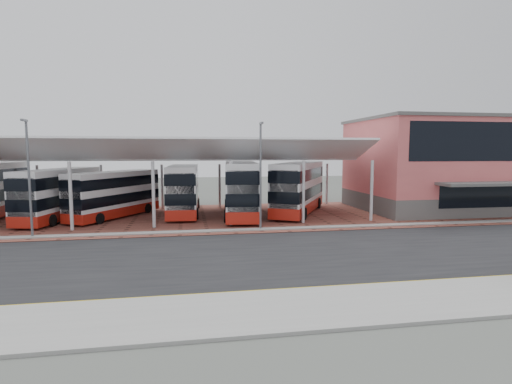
# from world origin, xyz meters

# --- Properties ---
(ground) EXTENTS (140.00, 140.00, 0.00)m
(ground) POSITION_xyz_m (0.00, 0.00, 0.00)
(ground) COLOR #484C46
(road) EXTENTS (120.00, 14.00, 0.02)m
(road) POSITION_xyz_m (0.00, -1.00, 0.01)
(road) COLOR black
(road) RESTS_ON ground
(forecourt) EXTENTS (72.00, 16.00, 0.06)m
(forecourt) POSITION_xyz_m (2.00, 13.00, 0.03)
(forecourt) COLOR brown
(forecourt) RESTS_ON ground
(sidewalk) EXTENTS (120.00, 4.00, 0.14)m
(sidewalk) POSITION_xyz_m (0.00, -9.00, 0.07)
(sidewalk) COLOR gray
(sidewalk) RESTS_ON ground
(north_kerb) EXTENTS (120.00, 0.80, 0.14)m
(north_kerb) POSITION_xyz_m (0.00, 6.20, 0.07)
(north_kerb) COLOR gray
(north_kerb) RESTS_ON ground
(yellow_line_near) EXTENTS (120.00, 0.12, 0.01)m
(yellow_line_near) POSITION_xyz_m (0.00, -7.00, 0.03)
(yellow_line_near) COLOR #B99B00
(yellow_line_near) RESTS_ON road
(yellow_line_far) EXTENTS (120.00, 0.12, 0.01)m
(yellow_line_far) POSITION_xyz_m (0.00, -6.70, 0.03)
(yellow_line_far) COLOR #B99B00
(yellow_line_far) RESTS_ON road
(canopy) EXTENTS (37.00, 11.63, 7.07)m
(canopy) POSITION_xyz_m (-6.00, 13.94, 5.80)
(canopy) COLOR silver
(canopy) RESTS_ON ground
(terminal) EXTENTS (18.40, 14.40, 9.25)m
(terminal) POSITION_xyz_m (23.00, 13.92, 4.66)
(terminal) COLOR #5A5755
(terminal) RESTS_ON ground
(lamp_west) EXTENTS (0.16, 0.90, 8.07)m
(lamp_west) POSITION_xyz_m (-14.00, 6.27, 4.36)
(lamp_west) COLOR slate
(lamp_west) RESTS_ON ground
(lamp_east) EXTENTS (0.16, 0.90, 8.07)m
(lamp_east) POSITION_xyz_m (2.00, 6.27, 4.36)
(lamp_east) COLOR slate
(lamp_east) RESTS_ON ground
(bus_1) EXTENTS (4.77, 10.90, 4.38)m
(bus_1) POSITION_xyz_m (-14.36, 13.85, 2.23)
(bus_1) COLOR silver
(bus_1) RESTS_ON forecourt
(bus_2) EXTENTS (7.14, 9.73, 4.11)m
(bus_2) POSITION_xyz_m (-9.83, 14.06, 2.10)
(bus_2) COLOR silver
(bus_2) RESTS_ON forecourt
(bus_3) EXTENTS (3.16, 11.21, 4.58)m
(bus_3) POSITION_xyz_m (-3.74, 15.29, 2.33)
(bus_3) COLOR silver
(bus_3) RESTS_ON forecourt
(bus_4) EXTENTS (3.93, 12.12, 4.91)m
(bus_4) POSITION_xyz_m (1.42, 13.23, 2.50)
(bus_4) COLOR silver
(bus_4) RESTS_ON forecourt
(bus_5) EXTENTS (7.92, 11.58, 4.82)m
(bus_5) POSITION_xyz_m (7.12, 13.83, 2.46)
(bus_5) COLOR silver
(bus_5) RESTS_ON forecourt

